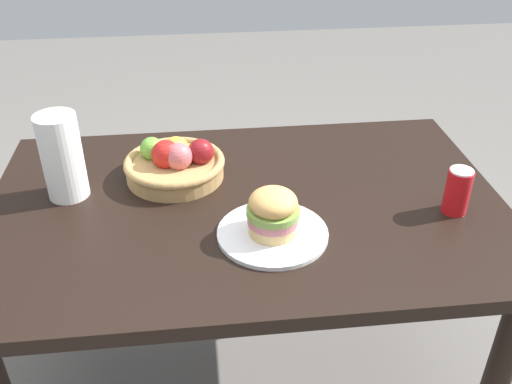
{
  "coord_description": "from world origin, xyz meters",
  "views": [
    {
      "loc": [
        -0.12,
        -1.29,
        1.61
      ],
      "look_at": [
        0.02,
        -0.05,
        0.81
      ],
      "focal_mm": 39.99,
      "sensor_mm": 36.0,
      "label": 1
    }
  ],
  "objects_px": {
    "plate": "(273,233)",
    "sandwich": "(273,212)",
    "soda_can": "(458,191)",
    "paper_towel_roll": "(62,157)",
    "fruit_basket": "(175,163)"
  },
  "relations": [
    {
      "from": "plate",
      "to": "sandwich",
      "type": "height_order",
      "value": "sandwich"
    },
    {
      "from": "sandwich",
      "to": "plate",
      "type": "bearing_deg",
      "value": -90.0
    },
    {
      "from": "sandwich",
      "to": "soda_can",
      "type": "relative_size",
      "value": 1.04
    },
    {
      "from": "sandwich",
      "to": "soda_can",
      "type": "height_order",
      "value": "sandwich"
    },
    {
      "from": "plate",
      "to": "paper_towel_roll",
      "type": "relative_size",
      "value": 1.16
    },
    {
      "from": "plate",
      "to": "paper_towel_roll",
      "type": "height_order",
      "value": "paper_towel_roll"
    },
    {
      "from": "sandwich",
      "to": "fruit_basket",
      "type": "height_order",
      "value": "sandwich"
    },
    {
      "from": "plate",
      "to": "soda_can",
      "type": "bearing_deg",
      "value": 6.18
    },
    {
      "from": "plate",
      "to": "sandwich",
      "type": "xyz_separation_m",
      "value": [
        0.0,
        0.0,
        0.07
      ]
    },
    {
      "from": "sandwich",
      "to": "fruit_basket",
      "type": "bearing_deg",
      "value": 127.45
    },
    {
      "from": "fruit_basket",
      "to": "paper_towel_roll",
      "type": "relative_size",
      "value": 1.21
    },
    {
      "from": "plate",
      "to": "sandwich",
      "type": "relative_size",
      "value": 2.12
    },
    {
      "from": "fruit_basket",
      "to": "soda_can",
      "type": "bearing_deg",
      "value": -19.6
    },
    {
      "from": "plate",
      "to": "soda_can",
      "type": "relative_size",
      "value": 2.21
    },
    {
      "from": "sandwich",
      "to": "paper_towel_roll",
      "type": "relative_size",
      "value": 0.55
    }
  ]
}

